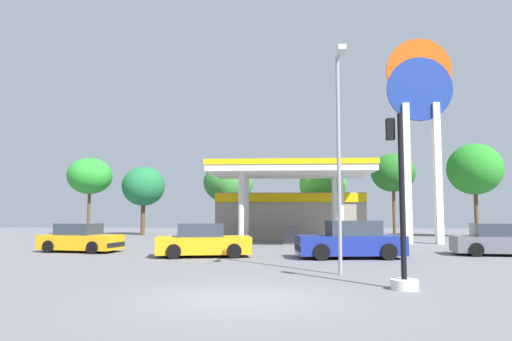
{
  "coord_description": "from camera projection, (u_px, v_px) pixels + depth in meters",
  "views": [
    {
      "loc": [
        1.04,
        -10.9,
        1.98
      ],
      "look_at": [
        -0.46,
        12.03,
        3.98
      ],
      "focal_mm": 32.94,
      "sensor_mm": 36.0,
      "label": 1
    }
  ],
  "objects": [
    {
      "name": "tree_1",
      "position": [
        143.0,
        186.0,
        39.24
      ],
      "size": [
        3.52,
        3.52,
        5.71
      ],
      "color": "brown",
      "rests_on": "ground"
    },
    {
      "name": "car_3",
      "position": [
        350.0,
        241.0,
        19.91
      ],
      "size": [
        4.63,
        2.41,
        1.59
      ],
      "color": "black",
      "rests_on": "ground"
    },
    {
      "name": "tree_5",
      "position": [
        475.0,
        169.0,
        35.99
      ],
      "size": [
        4.09,
        4.09,
        7.18
      ],
      "color": "brown",
      "rests_on": "ground"
    },
    {
      "name": "tree_2",
      "position": [
        228.0,
        183.0,
        38.48
      ],
      "size": [
        4.08,
        4.08,
        5.97
      ],
      "color": "brown",
      "rests_on": "ground"
    },
    {
      "name": "tree_4",
      "position": [
        393.0,
        173.0,
        38.6
      ],
      "size": [
        3.6,
        3.6,
        6.76
      ],
      "color": "brown",
      "rests_on": "ground"
    },
    {
      "name": "car_2",
      "position": [
        80.0,
        239.0,
        22.9
      ],
      "size": [
        4.12,
        2.33,
        1.39
      ],
      "color": "black",
      "rests_on": "ground"
    },
    {
      "name": "corner_streetlamp",
      "position": [
        339.0,
        141.0,
        14.85
      ],
      "size": [
        0.24,
        1.48,
        6.99
      ],
      "color": "gray",
      "rests_on": "ground"
    },
    {
      "name": "ground_plane",
      "position": [
        242.0,
        298.0,
        10.73
      ],
      "size": [
        90.0,
        90.0,
        0.0
      ],
      "primitive_type": "plane",
      "color": "slate",
      "rests_on": "ground"
    },
    {
      "name": "traffic_signal_1",
      "position": [
        401.0,
        231.0,
        12.04
      ],
      "size": [
        0.69,
        0.7,
        4.53
      ],
      "color": "silver",
      "rests_on": "ground"
    },
    {
      "name": "car_1",
      "position": [
        499.0,
        241.0,
        21.11
      ],
      "size": [
        4.15,
        2.14,
        1.43
      ],
      "color": "black",
      "rests_on": "ground"
    },
    {
      "name": "car_0",
      "position": [
        203.0,
        242.0,
        20.51
      ],
      "size": [
        4.33,
        2.46,
        1.46
      ],
      "color": "black",
      "rests_on": "ground"
    },
    {
      "name": "gas_station",
      "position": [
        290.0,
        210.0,
        33.79
      ],
      "size": [
        10.25,
        13.18,
        4.82
      ],
      "color": "gray",
      "rests_on": "ground"
    },
    {
      "name": "tree_3",
      "position": [
        323.0,
        185.0,
        36.25
      ],
      "size": [
        3.64,
        3.64,
        5.69
      ],
      "color": "brown",
      "rests_on": "ground"
    },
    {
      "name": "tree_0",
      "position": [
        90.0,
        176.0,
        38.85
      ],
      "size": [
        3.62,
        3.62,
        6.4
      ],
      "color": "brown",
      "rests_on": "ground"
    },
    {
      "name": "station_pole_sign",
      "position": [
        420.0,
        112.0,
        29.24
      ],
      "size": [
        4.03,
        0.56,
        12.83
      ],
      "color": "white",
      "rests_on": "ground"
    }
  ]
}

